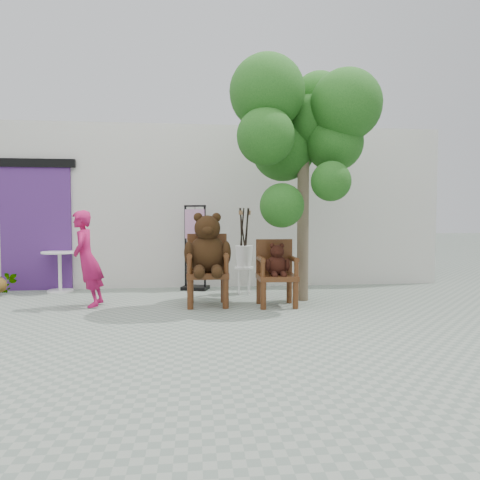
% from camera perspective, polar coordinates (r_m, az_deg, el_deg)
% --- Properties ---
extents(ground_plane, '(60.00, 60.00, 0.00)m').
position_cam_1_polar(ground_plane, '(5.48, -3.90, -10.59)').
color(ground_plane, gray).
rests_on(ground_plane, ground).
extents(back_wall, '(9.00, 1.00, 3.00)m').
position_cam_1_polar(back_wall, '(8.43, -4.67, 4.39)').
color(back_wall, silver).
rests_on(back_wall, ground).
extents(doorway, '(1.40, 0.11, 2.33)m').
position_cam_1_polar(doorway, '(8.40, -25.52, 1.84)').
color(doorway, '#4D246C').
rests_on(doorway, ground).
extents(chair_big, '(0.67, 0.72, 1.36)m').
position_cam_1_polar(chair_big, '(6.25, -4.36, -1.87)').
color(chair_big, '#40200D').
rests_on(chair_big, ground).
extents(chair_small, '(0.55, 0.51, 0.97)m').
position_cam_1_polar(chair_small, '(6.28, 4.87, -3.62)').
color(chair_small, '#40200D').
rests_on(chair_small, ground).
extents(person, '(0.33, 0.51, 1.39)m').
position_cam_1_polar(person, '(6.55, -19.72, -2.39)').
color(person, '#A8144E').
rests_on(person, ground).
extents(cafe_table, '(0.60, 0.60, 0.70)m').
position_cam_1_polar(cafe_table, '(8.08, -22.89, -3.28)').
color(cafe_table, white).
rests_on(cafe_table, ground).
extents(display_stand, '(0.53, 0.47, 1.51)m').
position_cam_1_polar(display_stand, '(7.71, -6.00, -2.28)').
color(display_stand, black).
rests_on(display_stand, ground).
extents(stool_bucket, '(0.32, 0.32, 1.45)m').
position_cam_1_polar(stool_bucket, '(7.25, 0.54, -2.13)').
color(stool_bucket, white).
rests_on(stool_bucket, ground).
extents(tree, '(2.23, 1.68, 3.66)m').
position_cam_1_polar(tree, '(6.70, 8.38, 14.99)').
color(tree, brown).
rests_on(tree, ground).
extents(potted_plant, '(0.41, 0.36, 0.45)m').
position_cam_1_polar(potted_plant, '(8.13, -29.26, -4.93)').
color(potted_plant, '#123D10').
rests_on(potted_plant, ground).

